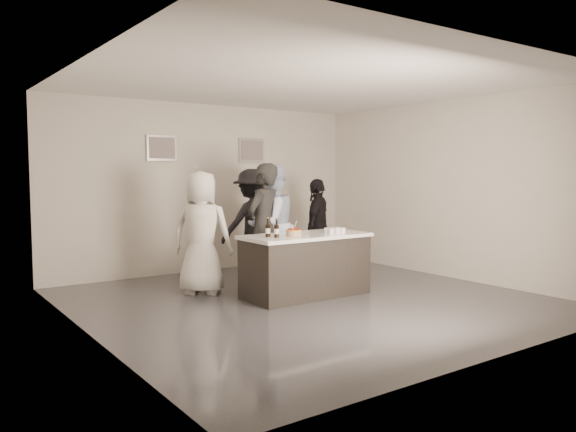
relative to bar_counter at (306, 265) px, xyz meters
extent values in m
plane|color=#3D3D42|center=(-0.12, -0.23, -0.45)|extent=(6.00, 6.00, 0.00)
plane|color=white|center=(-0.12, -0.23, 2.55)|extent=(6.00, 6.00, 0.00)
cube|color=beige|center=(-0.12, 2.77, 1.05)|extent=(6.00, 0.04, 3.00)
cube|color=beige|center=(-0.12, -3.23, 1.05)|extent=(6.00, 0.04, 3.00)
cube|color=beige|center=(-3.12, -0.23, 1.05)|extent=(0.04, 6.00, 3.00)
cube|color=beige|center=(2.88, -0.23, 1.05)|extent=(0.04, 6.00, 3.00)
cube|color=#B2B2B7|center=(-1.02, 2.74, 1.75)|extent=(0.54, 0.04, 0.44)
cube|color=#B2B2B7|center=(0.78, 2.74, 1.75)|extent=(0.54, 0.04, 0.44)
cube|color=white|center=(0.00, 0.00, 0.00)|extent=(1.86, 0.86, 0.90)
cylinder|color=orange|center=(-0.29, -0.10, 0.49)|extent=(0.21, 0.21, 0.08)
cylinder|color=black|center=(-0.64, 0.02, 0.58)|extent=(0.07, 0.07, 0.26)
cylinder|color=black|center=(-0.57, -0.10, 0.58)|extent=(0.07, 0.07, 0.26)
cube|color=orange|center=(0.44, -0.13, 0.49)|extent=(0.30, 0.19, 0.08)
cube|color=pink|center=(-0.29, -0.27, 0.45)|extent=(0.24, 0.08, 0.01)
imported|color=black|center=(-0.26, 0.72, 0.51)|extent=(0.83, 0.71, 1.92)
imported|color=#AEC0E4|center=(0.02, 0.94, 0.50)|extent=(1.09, 0.94, 1.91)
imported|color=silver|center=(-1.15, 1.00, 0.45)|extent=(1.04, 1.02, 1.81)
imported|color=black|center=(1.31, 1.39, 0.39)|extent=(1.03, 0.92, 1.67)
imported|color=black|center=(0.28, 1.90, 0.47)|extent=(1.21, 0.72, 1.85)
camera|label=1|loc=(-4.84, -6.38, 1.34)|focal=35.00mm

